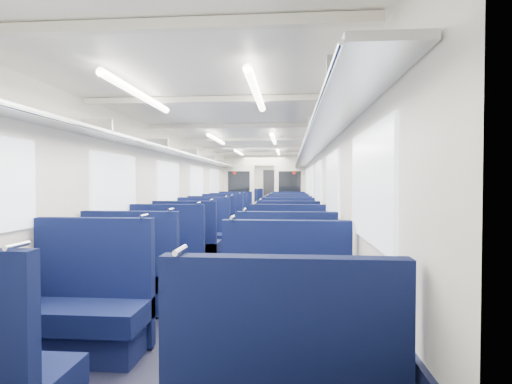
# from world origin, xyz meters

# --- Properties ---
(floor) EXTENTS (2.80, 18.00, 0.01)m
(floor) POSITION_xyz_m (0.00, 0.00, 0.00)
(floor) COLOR black
(floor) RESTS_ON ground
(ceiling) EXTENTS (2.80, 18.00, 0.01)m
(ceiling) POSITION_xyz_m (0.00, 0.00, 2.35)
(ceiling) COLOR white
(ceiling) RESTS_ON wall_left
(wall_left) EXTENTS (0.02, 18.00, 2.35)m
(wall_left) POSITION_xyz_m (-1.40, 0.00, 1.18)
(wall_left) COLOR silver
(wall_left) RESTS_ON floor
(dado_left) EXTENTS (0.03, 17.90, 0.70)m
(dado_left) POSITION_xyz_m (-1.39, 0.00, 0.35)
(dado_left) COLOR #111739
(dado_left) RESTS_ON floor
(wall_right) EXTENTS (0.02, 18.00, 2.35)m
(wall_right) POSITION_xyz_m (1.40, 0.00, 1.18)
(wall_right) COLOR silver
(wall_right) RESTS_ON floor
(dado_right) EXTENTS (0.03, 17.90, 0.70)m
(dado_right) POSITION_xyz_m (1.39, 0.00, 0.35)
(dado_right) COLOR #111739
(dado_right) RESTS_ON floor
(wall_far) EXTENTS (2.80, 0.02, 2.35)m
(wall_far) POSITION_xyz_m (0.00, 9.00, 1.18)
(wall_far) COLOR silver
(wall_far) RESTS_ON floor
(luggage_rack_left) EXTENTS (0.36, 17.40, 0.18)m
(luggage_rack_left) POSITION_xyz_m (-1.21, 0.00, 1.97)
(luggage_rack_left) COLOR #B2B5BA
(luggage_rack_left) RESTS_ON wall_left
(luggage_rack_right) EXTENTS (0.36, 17.40, 0.18)m
(luggage_rack_right) POSITION_xyz_m (1.21, 0.00, 1.97)
(luggage_rack_right) COLOR #B2B5BA
(luggage_rack_right) RESTS_ON wall_right
(windows) EXTENTS (2.78, 15.60, 0.75)m
(windows) POSITION_xyz_m (0.00, -0.46, 1.42)
(windows) COLOR white
(windows) RESTS_ON wall_left
(ceiling_fittings) EXTENTS (2.70, 16.06, 0.11)m
(ceiling_fittings) POSITION_xyz_m (0.00, -0.26, 2.29)
(ceiling_fittings) COLOR white
(ceiling_fittings) RESTS_ON ceiling
(end_door) EXTENTS (0.75, 0.06, 2.00)m
(end_door) POSITION_xyz_m (0.00, 8.94, 1.00)
(end_door) COLOR black
(end_door) RESTS_ON floor
(bulkhead) EXTENTS (2.80, 0.10, 2.35)m
(bulkhead) POSITION_xyz_m (-0.00, 3.57, 1.23)
(bulkhead) COLOR white
(bulkhead) RESTS_ON floor
(seat_2) EXTENTS (1.04, 0.58, 1.16)m
(seat_2) POSITION_xyz_m (-0.83, -7.01, 0.36)
(seat_2) COLOR #0E1745
(seat_2) RESTS_ON floor
(seat_3) EXTENTS (1.04, 0.58, 1.16)m
(seat_3) POSITION_xyz_m (0.83, -7.10, 0.36)
(seat_3) COLOR #0E1745
(seat_3) RESTS_ON floor
(seat_4) EXTENTS (1.04, 0.58, 1.16)m
(seat_4) POSITION_xyz_m (-0.83, -5.94, 0.36)
(seat_4) COLOR #0E1745
(seat_4) RESTS_ON floor
(seat_5) EXTENTS (1.04, 0.58, 1.16)m
(seat_5) POSITION_xyz_m (0.83, -5.89, 0.36)
(seat_5) COLOR #0E1745
(seat_5) RESTS_ON floor
(seat_6) EXTENTS (1.04, 0.58, 1.16)m
(seat_6) POSITION_xyz_m (-0.83, -4.92, 0.36)
(seat_6) COLOR #0E1745
(seat_6) RESTS_ON floor
(seat_7) EXTENTS (1.04, 0.58, 1.16)m
(seat_7) POSITION_xyz_m (0.83, -4.84, 0.36)
(seat_7) COLOR #0E1745
(seat_7) RESTS_ON floor
(seat_8) EXTENTS (1.04, 0.58, 1.16)m
(seat_8) POSITION_xyz_m (-0.83, -3.72, 0.36)
(seat_8) COLOR #0E1745
(seat_8) RESTS_ON floor
(seat_9) EXTENTS (1.04, 0.58, 1.16)m
(seat_9) POSITION_xyz_m (0.83, -3.57, 0.36)
(seat_9) COLOR #0E1745
(seat_9) RESTS_ON floor
(seat_10) EXTENTS (1.04, 0.58, 1.16)m
(seat_10) POSITION_xyz_m (-0.83, -2.53, 0.36)
(seat_10) COLOR #0E1745
(seat_10) RESTS_ON floor
(seat_11) EXTENTS (1.04, 0.58, 1.16)m
(seat_11) POSITION_xyz_m (0.83, -2.50, 0.36)
(seat_11) COLOR #0E1745
(seat_11) RESTS_ON floor
(seat_12) EXTENTS (1.04, 0.58, 1.16)m
(seat_12) POSITION_xyz_m (-0.83, -1.45, 0.36)
(seat_12) COLOR #0E1745
(seat_12) RESTS_ON floor
(seat_13) EXTENTS (1.04, 0.58, 1.16)m
(seat_13) POSITION_xyz_m (0.83, -1.34, 0.36)
(seat_13) COLOR #0E1745
(seat_13) RESTS_ON floor
(seat_14) EXTENTS (1.04, 0.58, 1.16)m
(seat_14) POSITION_xyz_m (-0.83, -0.30, 0.36)
(seat_14) COLOR #0E1745
(seat_14) RESTS_ON floor
(seat_15) EXTENTS (1.04, 0.58, 1.16)m
(seat_15) POSITION_xyz_m (0.83, -0.19, 0.36)
(seat_15) COLOR #0E1745
(seat_15) RESTS_ON floor
(seat_16) EXTENTS (1.04, 0.58, 1.16)m
(seat_16) POSITION_xyz_m (-0.83, 0.94, 0.36)
(seat_16) COLOR #0E1745
(seat_16) RESTS_ON floor
(seat_17) EXTENTS (1.04, 0.58, 1.16)m
(seat_17) POSITION_xyz_m (0.83, 0.95, 0.36)
(seat_17) COLOR #0E1745
(seat_17) RESTS_ON floor
(seat_18) EXTENTS (1.04, 0.58, 1.16)m
(seat_18) POSITION_xyz_m (-0.83, 2.14, 0.36)
(seat_18) COLOR #0E1745
(seat_18) RESTS_ON floor
(seat_19) EXTENTS (1.04, 0.58, 1.16)m
(seat_19) POSITION_xyz_m (0.83, 2.16, 0.36)
(seat_19) COLOR #0E1745
(seat_19) RESTS_ON floor
(seat_20) EXTENTS (1.04, 0.58, 1.16)m
(seat_20) POSITION_xyz_m (-0.83, 4.24, 0.36)
(seat_20) COLOR #0E1745
(seat_20) RESTS_ON floor
(seat_21) EXTENTS (1.04, 0.58, 1.16)m
(seat_21) POSITION_xyz_m (0.83, 4.05, 0.36)
(seat_21) COLOR #0E1745
(seat_21) RESTS_ON floor
(seat_22) EXTENTS (1.04, 0.58, 1.16)m
(seat_22) POSITION_xyz_m (-0.83, 5.19, 0.36)
(seat_22) COLOR #0E1745
(seat_22) RESTS_ON floor
(seat_23) EXTENTS (1.04, 0.58, 1.16)m
(seat_23) POSITION_xyz_m (0.83, 5.37, 0.36)
(seat_23) COLOR #0E1745
(seat_23) RESTS_ON floor
(seat_24) EXTENTS (1.04, 0.58, 1.16)m
(seat_24) POSITION_xyz_m (-0.83, 6.54, 0.36)
(seat_24) COLOR #0E1745
(seat_24) RESTS_ON floor
(seat_25) EXTENTS (1.04, 0.58, 1.16)m
(seat_25) POSITION_xyz_m (0.83, 6.54, 0.36)
(seat_25) COLOR #0E1745
(seat_25) RESTS_ON floor
(seat_26) EXTENTS (1.04, 0.58, 1.16)m
(seat_26) POSITION_xyz_m (-0.83, 7.46, 0.36)
(seat_26) COLOR #0E1745
(seat_26) RESTS_ON floor
(seat_27) EXTENTS (1.04, 0.58, 1.16)m
(seat_27) POSITION_xyz_m (0.83, 7.51, 0.36)
(seat_27) COLOR #0E1745
(seat_27) RESTS_ON floor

